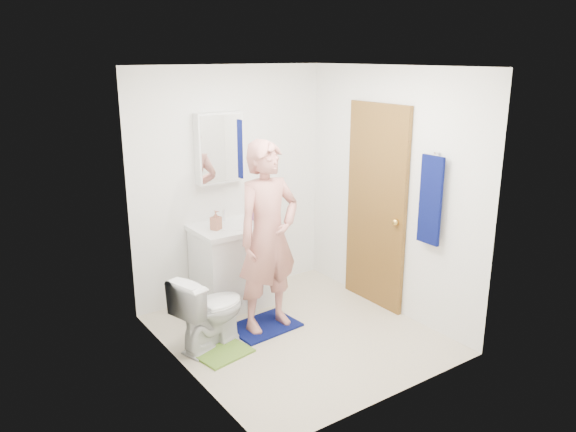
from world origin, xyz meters
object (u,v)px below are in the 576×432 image
Objects in this scene: medicine_cabinet at (219,148)px; towel at (430,200)px; man at (268,237)px; toothbrush_cup at (253,215)px; toilet at (210,310)px; vanity_cabinet at (234,267)px; soap_dispenser at (216,220)px.

medicine_cabinet is 2.11m from towel.
toothbrush_cup is at bearing 65.96° from man.
medicine_cabinet is at bearing -50.98° from toilet.
vanity_cabinet is 1.22m from medicine_cabinet.
towel reaches higher than toilet.
man is at bearing -110.67° from toothbrush_cup.
vanity_cabinet is at bearing 9.00° from soap_dispenser.
man is (0.01, -0.65, 0.50)m from vanity_cabinet.
toilet is (-1.78, 0.84, -0.91)m from towel.
toilet is at bearing 154.70° from towel.
medicine_cabinet is 3.68× the size of soap_dispenser.
soap_dispenser is at bearing 105.14° from man.
towel is (1.18, -1.71, -0.35)m from medicine_cabinet.
toilet is (-0.60, -0.87, -1.26)m from medicine_cabinet.
man is at bearing 144.51° from towel.
medicine_cabinet is 0.87× the size of towel.
toothbrush_cup reaches higher than vanity_cabinet.
medicine_cabinet is 6.01× the size of toothbrush_cup.
vanity_cabinet is at bearing -59.33° from toilet.
toilet is at bearing 176.32° from man.
towel is at bearing -38.87° from man.
vanity_cabinet is 1.17× the size of toilet.
medicine_cabinet is 1.64m from toilet.
towel is at bearing -51.53° from vanity_cabinet.
toothbrush_cup is at bearing -67.42° from toilet.
towel is 2.17m from toilet.
toothbrush_cup is (0.87, 0.71, 0.55)m from toilet.
toothbrush_cup is 0.07× the size of man.
towel is 1.17× the size of toilet.
soap_dispenser reaches higher than toilet.
towel reaches higher than soap_dispenser.
vanity_cabinet reaches higher than toilet.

